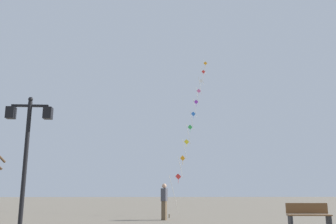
% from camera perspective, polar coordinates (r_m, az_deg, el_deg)
% --- Properties ---
extents(ground_plane, '(160.00, 160.00, 0.00)m').
position_cam_1_polar(ground_plane, '(22.71, -4.67, -15.81)').
color(ground_plane, '#756B5B').
extents(twin_lantern_lamp_post, '(1.52, 0.28, 4.48)m').
position_cam_1_polar(twin_lantern_lamp_post, '(12.94, -21.36, -3.61)').
color(twin_lantern_lamp_post, black).
rests_on(twin_lantern_lamp_post, ground_plane).
extents(kite_train, '(4.06, 11.03, 12.77)m').
position_cam_1_polar(kite_train, '(25.79, 3.95, -0.65)').
color(kite_train, brown).
rests_on(kite_train, ground_plane).
extents(kite_flyer, '(0.35, 0.63, 1.71)m').
position_cam_1_polar(kite_flyer, '(17.85, -0.60, -13.84)').
color(kite_flyer, brown).
rests_on(kite_flyer, ground_plane).
extents(park_bench, '(1.63, 0.55, 0.89)m').
position_cam_1_polar(park_bench, '(15.20, 21.35, -14.95)').
color(park_bench, brown).
rests_on(park_bench, ground_plane).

